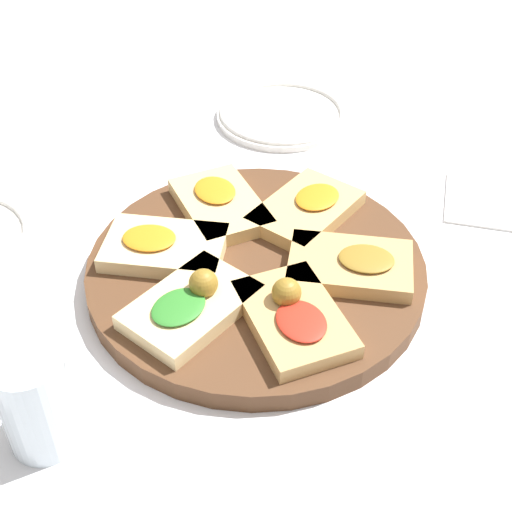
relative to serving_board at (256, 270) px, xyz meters
The scene contains 11 objects.
ground_plane 0.01m from the serving_board, ahead, with size 3.00×3.00×0.00m, color white.
serving_board is the anchor object (origin of this frame).
focaccia_slice_0 0.11m from the serving_board, behind, with size 0.15×0.10×0.04m.
focaccia_slice_1 0.11m from the serving_board, 123.36° to the right, with size 0.15×0.17×0.04m.
focaccia_slice_2 0.11m from the serving_board, 63.67° to the right, with size 0.14×0.17×0.03m.
focaccia_slice_3 0.11m from the serving_board, ahead, with size 0.14×0.10×0.03m.
focaccia_slice_4 0.11m from the serving_board, 59.55° to the left, with size 0.15×0.17×0.03m.
focaccia_slice_5 0.11m from the serving_board, 116.83° to the left, with size 0.14×0.17×0.03m.
plate_right 0.38m from the serving_board, 28.86° to the left, with size 0.21×0.21×0.02m.
water_glass 0.30m from the serving_board, behind, with size 0.07×0.07×0.11m, color silver.
napkin_stack 0.34m from the serving_board, 28.66° to the right, with size 0.12×0.10×0.01m, color white.
Camera 1 is at (-0.51, -0.36, 0.57)m, focal length 50.00 mm.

